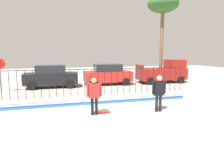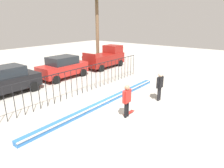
# 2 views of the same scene
# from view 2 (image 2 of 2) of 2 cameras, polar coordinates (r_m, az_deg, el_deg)

# --- Properties ---
(ground_plane) EXTENTS (60.00, 60.00, 0.00)m
(ground_plane) POSITION_cam_2_polar(r_m,az_deg,el_deg) (11.56, 1.38, -6.86)
(ground_plane) COLOR #ADA89E
(bowl_coping_ledge) EXTENTS (11.00, 0.41, 0.27)m
(bowl_coping_ledge) POSITION_cam_2_polar(r_m,az_deg,el_deg) (12.04, -2.18, -5.20)
(bowl_coping_ledge) COLOR #2D6BB7
(bowl_coping_ledge) RESTS_ON ground
(perimeter_fence) EXTENTS (14.04, 0.04, 1.83)m
(perimeter_fence) POSITION_cam_2_polar(r_m,az_deg,el_deg) (13.29, -10.10, 1.33)
(perimeter_fence) COLOR black
(perimeter_fence) RESTS_ON ground
(skateboarder) EXTENTS (0.71, 0.27, 1.76)m
(skateboarder) POSITION_cam_2_polar(r_m,az_deg,el_deg) (10.14, 4.27, -4.05)
(skateboarder) COLOR black
(skateboarder) RESTS_ON ground
(skateboard) EXTENTS (0.80, 0.20, 0.07)m
(skateboard) POSITION_cam_2_polar(r_m,az_deg,el_deg) (10.89, 4.91, -8.19)
(skateboard) COLOR #A51E19
(skateboard) RESTS_ON ground
(camera_operator) EXTENTS (0.73, 0.27, 1.81)m
(camera_operator) POSITION_cam_2_polar(r_m,az_deg,el_deg) (12.60, 13.55, 0.03)
(camera_operator) COLOR black
(camera_operator) RESTS_ON ground
(parked_car_black) EXTENTS (4.30, 2.12, 1.90)m
(parked_car_black) POSITION_cam_2_polar(r_m,az_deg,el_deg) (15.18, -28.19, 0.93)
(parked_car_black) COLOR black
(parked_car_black) RESTS_ON ground
(parked_car_red) EXTENTS (4.30, 2.12, 1.90)m
(parked_car_red) POSITION_cam_2_polar(r_m,az_deg,el_deg) (17.80, -13.92, 4.73)
(parked_car_red) COLOR #B2231E
(parked_car_red) RESTS_ON ground
(pickup_truck) EXTENTS (4.70, 2.12, 2.24)m
(pickup_truck) POSITION_cam_2_polar(r_m,az_deg,el_deg) (21.48, -1.79, 7.56)
(pickup_truck) COLOR maroon
(pickup_truck) RESTS_ON ground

